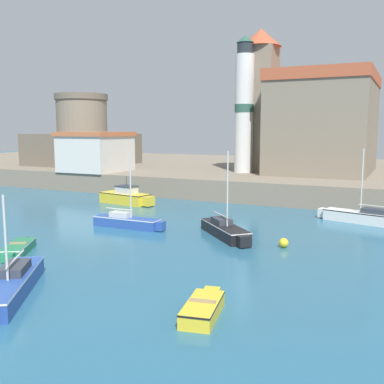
{
  "coord_description": "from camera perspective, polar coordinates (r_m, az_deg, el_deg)",
  "views": [
    {
      "loc": [
        16.89,
        -13.35,
        6.84
      ],
      "look_at": [
        1.64,
        18.02,
        2.0
      ],
      "focal_mm": 42.0,
      "sensor_mm": 36.0,
      "label": 1
    }
  ],
  "objects": [
    {
      "name": "quay_seawall",
      "position": [
        61.59,
        9.89,
        2.38
      ],
      "size": [
        120.0,
        40.0,
        2.07
      ],
      "primitive_type": "cube",
      "color": "gray",
      "rests_on": "ground"
    },
    {
      "name": "lighthouse",
      "position": [
        50.97,
        6.65,
        10.69
      ],
      "size": [
        2.12,
        2.12,
        14.96
      ],
      "color": "silver",
      "rests_on": "quay_seawall"
    },
    {
      "name": "sailboat_white_1",
      "position": [
        35.46,
        21.17,
        -2.95
      ],
      "size": [
        6.81,
        2.85,
        5.5
      ],
      "color": "white",
      "rests_on": "ground"
    },
    {
      "name": "dinghy_yellow_5",
      "position": [
        17.17,
        1.44,
        -14.46
      ],
      "size": [
        1.67,
        3.36,
        0.65
      ],
      "color": "yellow",
      "rests_on": "ground"
    },
    {
      "name": "motorboat_yellow_0",
      "position": [
        42.24,
        -8.33,
        -0.62
      ],
      "size": [
        5.93,
        2.6,
        2.6
      ],
      "color": "yellow",
      "rests_on": "ground"
    },
    {
      "name": "church",
      "position": [
        53.12,
        15.6,
        8.76
      ],
      "size": [
        14.49,
        15.21,
        15.98
      ],
      "color": "gray",
      "rests_on": "quay_seawall"
    },
    {
      "name": "harbor_shed_near_wharf",
      "position": [
        53.49,
        -12.1,
        5.08
      ],
      "size": [
        6.67,
        7.08,
        4.54
      ],
      "color": "silver",
      "rests_on": "quay_seawall"
    },
    {
      "name": "dinghy_green_3",
      "position": [
        27.05,
        -21.22,
        -6.67
      ],
      "size": [
        2.58,
        3.57,
        0.6
      ],
      "color": "#237A4C",
      "rests_on": "ground"
    },
    {
      "name": "fortress",
      "position": [
        64.23,
        -13.72,
        6.36
      ],
      "size": [
        11.83,
        11.83,
        9.59
      ],
      "color": "#685E4F",
      "rests_on": "quay_seawall"
    },
    {
      "name": "sailboat_blue_4",
      "position": [
        20.44,
        -22.01,
        -10.86
      ],
      "size": [
        4.5,
        6.22,
        4.29
      ],
      "color": "#284C9E",
      "rests_on": "ground"
    },
    {
      "name": "sailboat_blue_6",
      "position": [
        32.02,
        -8.2,
        -3.69
      ],
      "size": [
        5.51,
        1.19,
        5.27
      ],
      "color": "#284C9E",
      "rests_on": "ground"
    },
    {
      "name": "mooring_buoy",
      "position": [
        26.98,
        11.57,
        -6.34
      ],
      "size": [
        0.56,
        0.56,
        0.56
      ],
      "primitive_type": "sphere",
      "color": "yellow",
      "rests_on": "ground"
    },
    {
      "name": "sailboat_black_2",
      "position": [
        29.08,
        4.24,
        -4.78
      ],
      "size": [
        4.86,
        4.92,
        5.54
      ],
      "color": "black",
      "rests_on": "ground"
    }
  ]
}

